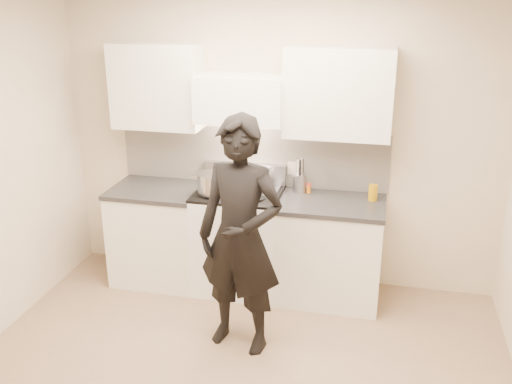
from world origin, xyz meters
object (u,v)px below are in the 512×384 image
utensil_crock (299,182)px  wok (255,176)px  counter_right (329,250)px  stove (239,240)px  person (240,237)px

utensil_crock → wok: bearing=-175.6°
counter_right → wok: (-0.71, 0.14, 0.59)m
wok → utensil_crock: bearing=4.4°
stove → person: person is taller
wok → person: 1.04m
wok → utensil_crock: wok is taller
counter_right → utensil_crock: (-0.31, 0.18, 0.55)m
wok → person: size_ratio=0.24×
stove → utensil_crock: bearing=18.7°
person → counter_right: bearing=67.6°
counter_right → wok: 0.94m
stove → utensil_crock: utensil_crock is taller
stove → person: bearing=-74.6°
utensil_crock → person: bearing=-104.7°
stove → utensil_crock: (0.52, 0.18, 0.54)m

